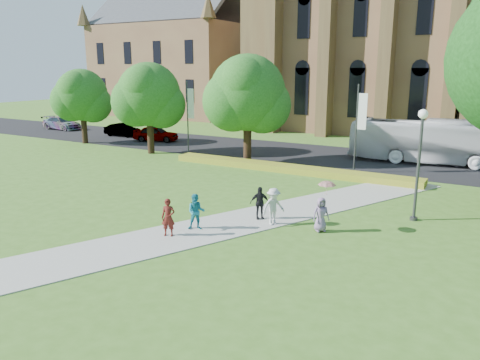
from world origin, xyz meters
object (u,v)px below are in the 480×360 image
Objects in this scene: tour_coach at (431,141)px; car_2 at (62,123)px; car_0 at (156,134)px; streetlamp at (420,152)px; pedestrian_0 at (168,217)px; car_1 at (123,130)px.

tour_coach reaches higher than car_2.
tour_coach is at bearing -103.58° from car_0.
streetlamp reaches higher than car_2.
car_0 is 2.67× the size of pedestrian_0.
car_2 is at bearing 84.34° from car_1.
car_0 is 1.08× the size of car_1.
pedestrian_0 is (22.87, -21.18, 0.17)m from car_1.
streetlamp is 1.21× the size of car_0.
car_1 is (-5.20, 0.87, -0.08)m from car_0.
streetlamp is at bearing -108.01° from car_2.
pedestrian_0 is (32.94, -21.77, 0.10)m from car_2.
tour_coach reaches higher than car_1.
car_1 is 10.08m from car_2.
pedestrian_0 is (-7.18, -22.27, -0.81)m from tour_coach.
streetlamp reaches higher than car_1.
car_1 is at bearing 114.50° from pedestrian_0.
pedestrian_0 is at bearing -135.07° from car_1.
tour_coach is 2.72× the size of car_0.
pedestrian_0 is (17.68, -20.31, 0.09)m from car_0.
tour_coach is (-1.51, 14.71, -1.63)m from streetlamp.
car_1 is at bearing 156.67° from streetlamp.
car_1 is at bearing 62.47° from car_0.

